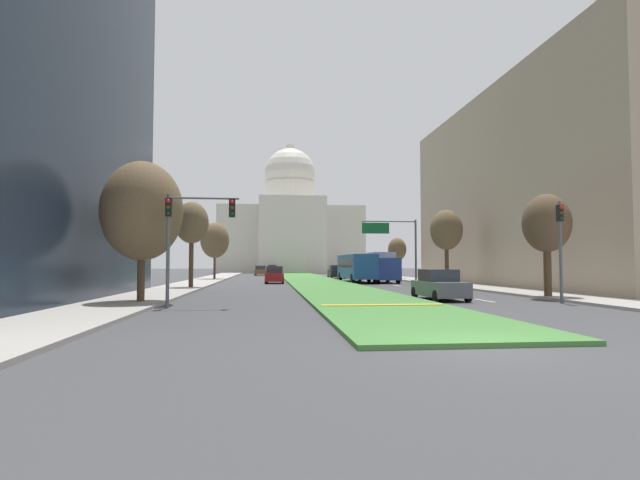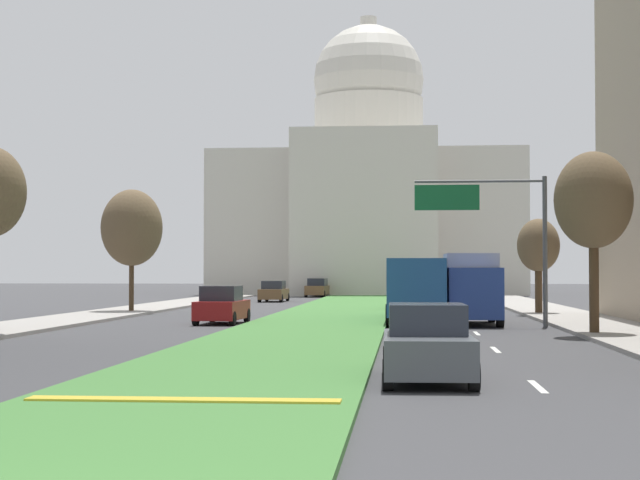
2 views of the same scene
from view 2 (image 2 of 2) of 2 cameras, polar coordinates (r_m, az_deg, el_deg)
The scene contains 18 objects.
ground_plane at distance 58.73m, azimuth 0.97°, elevation -4.09°, with size 260.00×260.00×0.00m, color #3D3D3F.
grass_median at distance 53.62m, azimuth 0.61°, elevation -4.24°, with size 6.18×92.30×0.14m, color #427A38.
median_curb_nose at distance 18.24m, azimuth -7.67°, elevation -8.84°, with size 5.56×0.50×0.04m, color gold.
lane_dashes_right at distance 41.46m, azimuth 8.61°, elevation -5.05°, with size 0.16×40.72×0.01m.
sidewalk_left at distance 50.96m, azimuth -13.68°, elevation -4.32°, with size 4.00×92.30×0.15m, color #9E9991.
sidewalk_right at distance 49.06m, azimuth 14.57°, elevation -4.42°, with size 4.00×92.30×0.15m, color #9E9991.
capitol_building at distance 109.31m, azimuth 2.72°, elevation 2.25°, with size 31.75×25.75×29.95m.
overhead_guide_sign at distance 44.67m, azimuth 9.74°, elevation 1.16°, with size 5.69×0.20×6.50m.
street_tree_right_mid at distance 39.06m, azimuth 15.04°, elevation 2.11°, with size 2.88×2.88×6.85m.
street_tree_left_far at distance 58.98m, azimuth -10.48°, elevation 0.67°, with size 3.49×3.49×7.06m.
street_tree_right_far at distance 56.63m, azimuth 12.11°, elevation -0.36°, with size 2.31×2.31×5.25m.
sedan_lead_stopped at distance 22.51m, azimuth 6.01°, elevation -5.86°, with size 2.02×4.45×1.69m.
sedan_midblock at distance 46.69m, azimuth -5.50°, elevation -3.70°, with size 2.04×4.18×1.74m.
sedan_distant at distance 61.73m, azimuth 5.02°, elevation -3.20°, with size 1.98×4.26×1.77m.
sedan_far_horizon at distance 79.66m, azimuth -2.60°, elevation -2.92°, with size 1.99×4.51×1.63m.
sedan_very_far at distance 93.93m, azimuth -0.13°, elevation -2.72°, with size 2.11×4.79×1.72m.
box_truck_delivery at distance 46.55m, azimuth 8.47°, elevation -2.63°, with size 2.40×6.40×3.20m.
city_bus at distance 48.02m, azimuth 5.35°, elevation -2.50°, with size 2.62×11.00×2.95m.
Camera 2 is at (3.89, -7.27, 2.42)m, focal length 57.23 mm.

